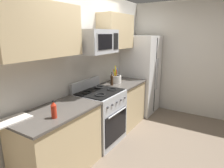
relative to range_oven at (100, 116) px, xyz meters
name	(u,v)px	position (x,y,z in m)	size (l,w,h in m)	color
ground_plane	(133,151)	(0.00, -0.66, -0.47)	(16.00, 16.00, 0.00)	#6B5B4C
wall_back	(81,67)	(0.00, 0.40, 0.83)	(8.00, 0.10, 2.60)	beige
counter_left	(58,142)	(-0.98, 0.00, -0.02)	(1.18, 0.66, 0.91)	tan
range_oven	(100,116)	(0.00, 0.00, 0.00)	(0.76, 0.70, 1.09)	#B2B5BA
counter_right	(123,103)	(0.84, 0.00, -0.02)	(0.91, 0.66, 0.91)	tan
refrigerator	(141,75)	(1.70, -0.02, 0.44)	(0.78, 0.77, 1.83)	silver
wall_right	(174,58)	(2.19, -0.66, 0.83)	(0.10, 8.00, 2.60)	beige
microwave	(97,42)	(0.00, 0.03, 1.28)	(0.69, 0.44, 0.37)	#B2B5BA
upper_cabinets_left	(39,30)	(-0.98, 0.18, 1.44)	(1.17, 0.34, 0.66)	tan
upper_cabinets_right	(116,32)	(0.85, 0.18, 1.44)	(0.90, 0.34, 0.66)	tan
utensil_crock	(116,79)	(0.73, 0.10, 0.52)	(0.19, 0.19, 0.35)	white
cutting_board	(12,120)	(-1.45, 0.20, 0.45)	(0.40, 0.23, 0.02)	silver
bottle_hot_sauce	(54,110)	(-1.14, -0.15, 0.54)	(0.07, 0.07, 0.22)	red
bottle_soy	(112,79)	(0.50, 0.06, 0.55)	(0.05, 0.05, 0.25)	#382314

